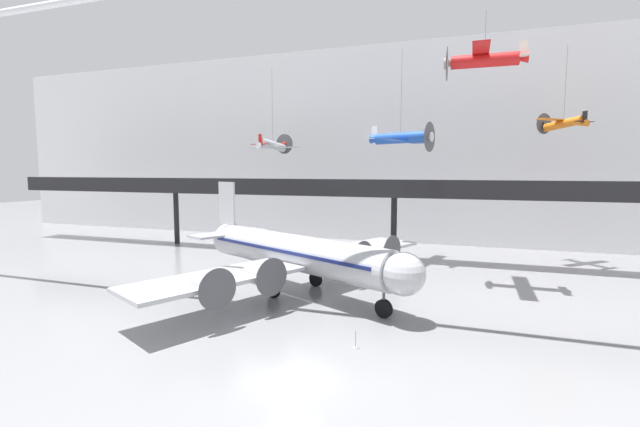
# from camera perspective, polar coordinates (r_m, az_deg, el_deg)

# --- Properties ---
(ground_plane) EXTENTS (260.00, 260.00, 0.00)m
(ground_plane) POSITION_cam_1_polar(r_m,az_deg,el_deg) (22.60, -3.91, -21.17)
(ground_plane) COLOR gray
(hangar_back_wall) EXTENTS (140.00, 3.00, 27.64)m
(hangar_back_wall) POSITION_cam_1_polar(r_m,az_deg,el_deg) (62.51, 11.82, 8.98)
(hangar_back_wall) COLOR white
(hangar_back_wall) RESTS_ON ground
(mezzanine_walkway) EXTENTS (110.00, 3.20, 9.21)m
(mezzanine_walkway) POSITION_cam_1_polar(r_m,az_deg,el_deg) (49.13, 9.70, 2.62)
(mezzanine_walkway) COLOR black
(mezzanine_walkway) RESTS_ON ground
(airliner_silver_main) EXTENTS (23.71, 27.94, 9.07)m
(airliner_silver_main) POSITION_cam_1_polar(r_m,az_deg,el_deg) (36.29, -3.67, -5.22)
(airliner_silver_main) COLOR #B7BABF
(airliner_silver_main) RESTS_ON ground
(suspended_plane_orange_highwing) EXTENTS (5.55, 5.47, 9.06)m
(suspended_plane_orange_highwing) POSITION_cam_1_polar(r_m,az_deg,el_deg) (53.44, 29.70, 10.42)
(suspended_plane_orange_highwing) COLOR orange
(suspended_plane_red_highwing) EXTENTS (6.64, 8.16, 5.52)m
(suspended_plane_red_highwing) POSITION_cam_1_polar(r_m,az_deg,el_deg) (40.56, 21.08, 18.57)
(suspended_plane_red_highwing) COLOR red
(suspended_plane_blue_trainer) EXTENTS (7.50, 8.94, 11.11)m
(suspended_plane_blue_trainer) POSITION_cam_1_polar(r_m,az_deg,el_deg) (48.42, 10.68, 9.85)
(suspended_plane_blue_trainer) COLOR #1E4CAD
(suspended_plane_silver_racer) EXTENTS (7.56, 6.23, 10.79)m
(suspended_plane_silver_racer) POSITION_cam_1_polar(r_m,az_deg,el_deg) (56.81, -6.33, 9.02)
(suspended_plane_silver_racer) COLOR silver
(stanchion_barrier) EXTENTS (0.36, 0.36, 1.08)m
(stanchion_barrier) POSITION_cam_1_polar(r_m,az_deg,el_deg) (25.86, 4.74, -16.77)
(stanchion_barrier) COLOR #B2B5BA
(stanchion_barrier) RESTS_ON ground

